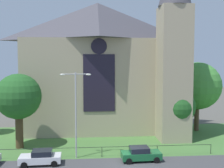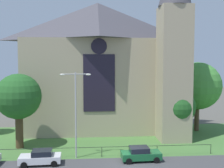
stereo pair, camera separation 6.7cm
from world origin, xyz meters
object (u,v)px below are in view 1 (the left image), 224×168
at_px(tree_right_far, 197,86).
at_px(tree_left_near, 19,97).
at_px(tree_right_near, 177,107).
at_px(streetlamp_near, 76,105).
at_px(church_building, 103,65).
at_px(parked_car_green, 141,154).
at_px(parked_car_white, 41,157).

height_order(tree_right_far, tree_left_near, tree_right_far).
xyz_separation_m(tree_right_near, streetlamp_near, (-13.46, -6.50, 1.42)).
xyz_separation_m(church_building, tree_right_far, (14.47, -2.62, -3.30)).
bearing_deg(tree_right_far, streetlamp_near, -148.47).
distance_m(tree_right_near, parked_car_green, 10.98).
bearing_deg(church_building, parked_car_green, -77.74).
distance_m(tree_right_near, tree_left_near, 20.82).
relative_size(tree_right_near, tree_left_near, 0.76).
distance_m(tree_right_near, streetlamp_near, 15.01).
distance_m(tree_right_far, tree_left_near, 26.16).
relative_size(tree_left_near, parked_car_green, 2.15).
height_order(tree_right_far, tree_right_near, tree_right_far).
xyz_separation_m(tree_right_far, parked_car_white, (-21.64, -12.83, -6.22)).
xyz_separation_m(tree_right_near, tree_left_near, (-20.62, -2.21, 1.83)).
distance_m(tree_right_far, parked_car_green, 17.95).
xyz_separation_m(tree_left_near, streetlamp_near, (7.16, -4.28, -0.41)).
relative_size(tree_left_near, streetlamp_near, 0.97).
distance_m(streetlamp_near, parked_car_white, 6.50).
distance_m(church_building, tree_right_far, 15.08).
height_order(tree_right_near, streetlamp_near, streetlamp_near).
distance_m(tree_right_far, parked_car_white, 25.91).
xyz_separation_m(tree_right_near, parked_car_white, (-17.01, -8.23, -3.74)).
height_order(tree_left_near, parked_car_green, tree_left_near).
bearing_deg(streetlamp_near, tree_left_near, 149.12).
height_order(tree_right_near, tree_left_near, tree_left_near).
bearing_deg(tree_left_near, parked_car_white, -59.01).
bearing_deg(church_building, streetlamp_near, -104.76).
height_order(church_building, tree_left_near, church_building).
bearing_deg(tree_right_near, tree_left_near, -173.87).
xyz_separation_m(church_building, tree_left_near, (-10.78, -9.44, -3.96)).
height_order(streetlamp_near, parked_car_green, streetlamp_near).
bearing_deg(streetlamp_near, parked_car_white, -154.02).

